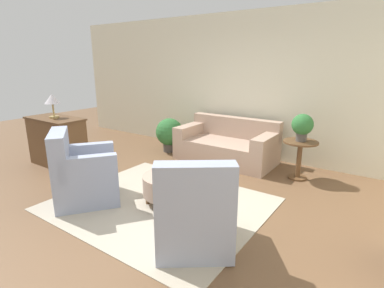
{
  "coord_description": "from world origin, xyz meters",
  "views": [
    {
      "loc": [
        2.47,
        -2.78,
        1.88
      ],
      "look_at": [
        0.15,
        0.55,
        0.75
      ],
      "focal_mm": 28.0,
      "sensor_mm": 36.0,
      "label": 1
    }
  ],
  "objects_px": {
    "potted_plant_floor": "(169,133)",
    "table_lamp": "(52,100)",
    "ottoman_table": "(170,185)",
    "side_table": "(300,153)",
    "dresser": "(57,141)",
    "potted_plant_on_side_table": "(302,126)",
    "armchair_left": "(82,175)",
    "armchair_right": "(194,214)",
    "couch": "(227,146)"
  },
  "relations": [
    {
      "from": "couch",
      "to": "potted_plant_on_side_table",
      "type": "relative_size",
      "value": 4.21
    },
    {
      "from": "side_table",
      "to": "table_lamp",
      "type": "height_order",
      "value": "table_lamp"
    },
    {
      "from": "armchair_right",
      "to": "potted_plant_on_side_table",
      "type": "distance_m",
      "value": 2.62
    },
    {
      "from": "ottoman_table",
      "to": "potted_plant_floor",
      "type": "height_order",
      "value": "potted_plant_floor"
    },
    {
      "from": "side_table",
      "to": "table_lamp",
      "type": "bearing_deg",
      "value": -154.44
    },
    {
      "from": "armchair_right",
      "to": "dresser",
      "type": "relative_size",
      "value": 0.94
    },
    {
      "from": "armchair_left",
      "to": "dresser",
      "type": "height_order",
      "value": "armchair_left"
    },
    {
      "from": "ottoman_table",
      "to": "potted_plant_on_side_table",
      "type": "bearing_deg",
      "value": 58.09
    },
    {
      "from": "side_table",
      "to": "potted_plant_on_side_table",
      "type": "height_order",
      "value": "potted_plant_on_side_table"
    },
    {
      "from": "couch",
      "to": "table_lamp",
      "type": "distance_m",
      "value": 3.3
    },
    {
      "from": "potted_plant_floor",
      "to": "potted_plant_on_side_table",
      "type": "bearing_deg",
      "value": -0.04
    },
    {
      "from": "couch",
      "to": "armchair_left",
      "type": "distance_m",
      "value": 2.81
    },
    {
      "from": "potted_plant_floor",
      "to": "table_lamp",
      "type": "xyz_separation_m",
      "value": [
        -1.16,
        -1.85,
        0.8
      ]
    },
    {
      "from": "armchair_left",
      "to": "armchair_right",
      "type": "bearing_deg",
      "value": -0.0
    },
    {
      "from": "potted_plant_on_side_table",
      "to": "potted_plant_floor",
      "type": "bearing_deg",
      "value": 179.96
    },
    {
      "from": "armchair_left",
      "to": "dresser",
      "type": "bearing_deg",
      "value": 157.66
    },
    {
      "from": "potted_plant_floor",
      "to": "table_lamp",
      "type": "distance_m",
      "value": 2.33
    },
    {
      "from": "ottoman_table",
      "to": "side_table",
      "type": "distance_m",
      "value": 2.23
    },
    {
      "from": "ottoman_table",
      "to": "table_lamp",
      "type": "bearing_deg",
      "value": 179.22
    },
    {
      "from": "armchair_right",
      "to": "potted_plant_on_side_table",
      "type": "height_order",
      "value": "potted_plant_on_side_table"
    },
    {
      "from": "couch",
      "to": "armchair_left",
      "type": "bearing_deg",
      "value": -106.08
    },
    {
      "from": "ottoman_table",
      "to": "dresser",
      "type": "xyz_separation_m",
      "value": [
        -2.7,
        0.04,
        0.2
      ]
    },
    {
      "from": "potted_plant_floor",
      "to": "dresser",
      "type": "bearing_deg",
      "value": -121.96
    },
    {
      "from": "armchair_left",
      "to": "table_lamp",
      "type": "height_order",
      "value": "table_lamp"
    },
    {
      "from": "couch",
      "to": "armchair_right",
      "type": "height_order",
      "value": "armchair_right"
    },
    {
      "from": "dresser",
      "to": "potted_plant_floor",
      "type": "distance_m",
      "value": 2.19
    },
    {
      "from": "side_table",
      "to": "potted_plant_on_side_table",
      "type": "relative_size",
      "value": 1.45
    },
    {
      "from": "ottoman_table",
      "to": "potted_plant_on_side_table",
      "type": "relative_size",
      "value": 1.66
    },
    {
      "from": "couch",
      "to": "side_table",
      "type": "bearing_deg",
      "value": -6.07
    },
    {
      "from": "armchair_left",
      "to": "ottoman_table",
      "type": "relative_size",
      "value": 1.48
    },
    {
      "from": "ottoman_table",
      "to": "dresser",
      "type": "distance_m",
      "value": 2.7
    },
    {
      "from": "side_table",
      "to": "table_lamp",
      "type": "relative_size",
      "value": 1.51
    },
    {
      "from": "armchair_right",
      "to": "ottoman_table",
      "type": "height_order",
      "value": "armchair_right"
    },
    {
      "from": "side_table",
      "to": "potted_plant_floor",
      "type": "bearing_deg",
      "value": 179.96
    },
    {
      "from": "armchair_left",
      "to": "potted_plant_on_side_table",
      "type": "height_order",
      "value": "potted_plant_on_side_table"
    },
    {
      "from": "table_lamp",
      "to": "dresser",
      "type": "bearing_deg",
      "value": -176.42
    },
    {
      "from": "potted_plant_on_side_table",
      "to": "potted_plant_floor",
      "type": "distance_m",
      "value": 2.76
    },
    {
      "from": "armchair_left",
      "to": "potted_plant_on_side_table",
      "type": "xyz_separation_m",
      "value": [
        2.19,
        2.54,
        0.51
      ]
    },
    {
      "from": "couch",
      "to": "side_table",
      "type": "xyz_separation_m",
      "value": [
        1.41,
        -0.15,
        0.14
      ]
    },
    {
      "from": "ottoman_table",
      "to": "side_table",
      "type": "xyz_separation_m",
      "value": [
        1.18,
        1.89,
        0.18
      ]
    },
    {
      "from": "armchair_right",
      "to": "dresser",
      "type": "bearing_deg",
      "value": 168.93
    },
    {
      "from": "ottoman_table",
      "to": "potted_plant_floor",
      "type": "xyz_separation_m",
      "value": [
        -1.54,
        1.89,
        0.14
      ]
    },
    {
      "from": "couch",
      "to": "table_lamp",
      "type": "relative_size",
      "value": 4.39
    },
    {
      "from": "side_table",
      "to": "dresser",
      "type": "relative_size",
      "value": 0.56
    },
    {
      "from": "couch",
      "to": "ottoman_table",
      "type": "distance_m",
      "value": 2.05
    },
    {
      "from": "potted_plant_on_side_table",
      "to": "table_lamp",
      "type": "distance_m",
      "value": 4.3
    },
    {
      "from": "dresser",
      "to": "potted_plant_floor",
      "type": "bearing_deg",
      "value": 58.04
    },
    {
      "from": "side_table",
      "to": "dresser",
      "type": "height_order",
      "value": "dresser"
    },
    {
      "from": "dresser",
      "to": "armchair_right",
      "type": "bearing_deg",
      "value": -11.07
    },
    {
      "from": "armchair_right",
      "to": "potted_plant_floor",
      "type": "bearing_deg",
      "value": 133.13
    }
  ]
}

